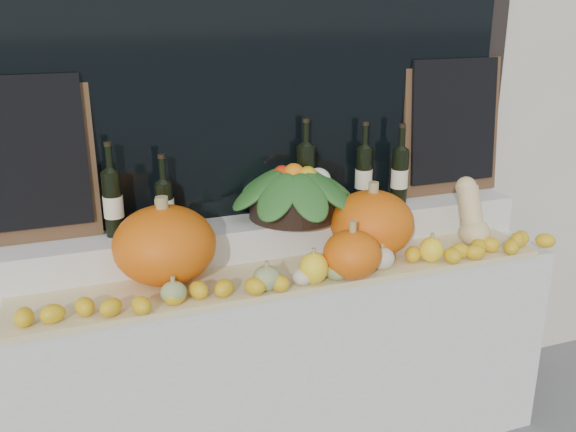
{
  "coord_description": "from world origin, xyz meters",
  "views": [
    {
      "loc": [
        -0.82,
        -0.73,
        1.92
      ],
      "look_at": [
        0.0,
        1.45,
        1.12
      ],
      "focal_mm": 40.0,
      "sensor_mm": 36.0,
      "label": 1
    }
  ],
  "objects_px": {
    "butternut_squash": "(472,216)",
    "pumpkin_left": "(165,245)",
    "pumpkin_right": "(372,223)",
    "wine_bottle_tall": "(305,177)",
    "produce_bowl": "(294,190)"
  },
  "relations": [
    {
      "from": "butternut_squash",
      "to": "pumpkin_left",
      "type": "bearing_deg",
      "value": 176.82
    },
    {
      "from": "pumpkin_right",
      "to": "wine_bottle_tall",
      "type": "xyz_separation_m",
      "value": [
        -0.19,
        0.25,
        0.15
      ]
    },
    {
      "from": "wine_bottle_tall",
      "to": "pumpkin_left",
      "type": "bearing_deg",
      "value": -160.77
    },
    {
      "from": "pumpkin_left",
      "to": "pumpkin_right",
      "type": "height_order",
      "value": "pumpkin_left"
    },
    {
      "from": "pumpkin_left",
      "to": "pumpkin_right",
      "type": "relative_size",
      "value": 1.11
    },
    {
      "from": "pumpkin_left",
      "to": "pumpkin_right",
      "type": "xyz_separation_m",
      "value": [
        0.85,
        -0.02,
        -0.01
      ]
    },
    {
      "from": "pumpkin_right",
      "to": "produce_bowl",
      "type": "bearing_deg",
      "value": 144.68
    },
    {
      "from": "pumpkin_left",
      "to": "produce_bowl",
      "type": "relative_size",
      "value": 0.67
    },
    {
      "from": "produce_bowl",
      "to": "wine_bottle_tall",
      "type": "relative_size",
      "value": 1.43
    },
    {
      "from": "pumpkin_left",
      "to": "wine_bottle_tall",
      "type": "xyz_separation_m",
      "value": [
        0.65,
        0.23,
        0.14
      ]
    },
    {
      "from": "butternut_squash",
      "to": "produce_bowl",
      "type": "relative_size",
      "value": 0.5
    },
    {
      "from": "pumpkin_left",
      "to": "butternut_squash",
      "type": "bearing_deg",
      "value": -3.18
    },
    {
      "from": "pumpkin_right",
      "to": "butternut_squash",
      "type": "relative_size",
      "value": 1.21
    },
    {
      "from": "pumpkin_left",
      "to": "produce_bowl",
      "type": "height_order",
      "value": "produce_bowl"
    },
    {
      "from": "pumpkin_left",
      "to": "produce_bowl",
      "type": "xyz_separation_m",
      "value": [
        0.58,
        0.17,
        0.1
      ]
    }
  ]
}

